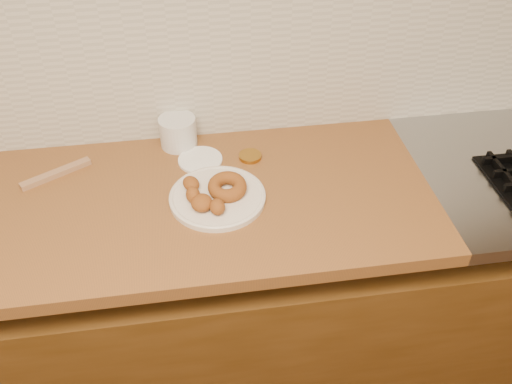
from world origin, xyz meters
TOP-DOWN VIEW (x-y plane):
  - base_cabinet at (0.00, 1.69)m, footprint 3.60×0.60m
  - backsplash at (0.00, 1.99)m, footprint 3.60×0.02m
  - donut_plate at (-0.08, 1.67)m, footprint 0.25×0.25m
  - ring_donut at (-0.05, 1.68)m, footprint 0.11×0.12m
  - fried_dough_chunks at (-0.12, 1.64)m, footprint 0.11×0.16m
  - plastic_tub at (-0.17, 1.94)m, footprint 0.13×0.13m
  - tub_lid at (-0.11, 1.84)m, footprint 0.14×0.14m
  - brass_jar_lid at (0.03, 1.84)m, footprint 0.08×0.08m
  - wooden_utensil at (-0.51, 1.83)m, footprint 0.19×0.12m

SIDE VIEW (x-z plane):
  - base_cabinet at x=0.00m, z-range 0.00..0.77m
  - tub_lid at x=-0.11m, z-range 0.90..0.91m
  - brass_jar_lid at x=0.03m, z-range 0.90..0.91m
  - donut_plate at x=-0.08m, z-range 0.90..0.91m
  - wooden_utensil at x=-0.51m, z-range 0.90..0.92m
  - ring_donut at x=-0.05m, z-range 0.91..0.96m
  - fried_dough_chunks at x=-0.12m, z-range 0.91..0.96m
  - plastic_tub at x=-0.17m, z-range 0.90..0.99m
  - backsplash at x=0.00m, z-range 0.90..1.50m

